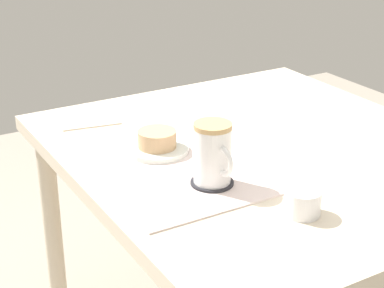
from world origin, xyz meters
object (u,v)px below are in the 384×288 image
object	(u,v)px
pastry	(157,139)
coffee_mug	(213,153)
sugar_bowl	(303,202)
pastry_plate	(157,149)
dining_table	(264,178)

from	to	relation	value
pastry	coffee_mug	world-z (taller)	coffee_mug
coffee_mug	sugar_bowl	xyz separation A→B (m)	(0.19, 0.08, -0.05)
pastry	coffee_mug	size ratio (longest dim) A/B	0.69
pastry_plate	pastry	bearing A→B (deg)	0.00
dining_table	coffee_mug	bearing A→B (deg)	-63.91
dining_table	sugar_bowl	distance (m)	0.34
dining_table	pastry_plate	xyz separation A→B (m)	(-0.10, -0.24, 0.09)
pastry	dining_table	bearing A→B (deg)	67.11
pastry_plate	dining_table	bearing A→B (deg)	67.11
dining_table	pastry_plate	world-z (taller)	pastry_plate
sugar_bowl	pastry_plate	bearing A→B (deg)	-164.97
pastry_plate	coffee_mug	distance (m)	0.21
pastry	sugar_bowl	bearing A→B (deg)	15.03
dining_table	pastry	bearing A→B (deg)	-112.89
pastry_plate	coffee_mug	size ratio (longest dim) A/B	1.12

